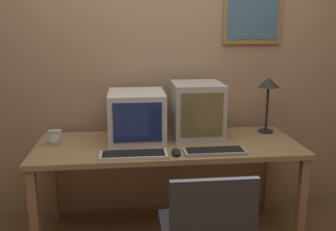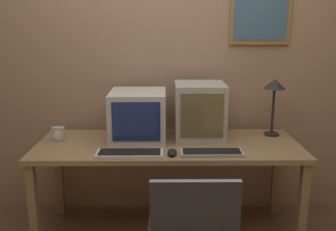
% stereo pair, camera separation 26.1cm
% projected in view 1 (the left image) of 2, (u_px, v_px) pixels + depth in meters
% --- Properties ---
extents(wall_back, '(8.00, 0.08, 2.60)m').
position_uv_depth(wall_back, '(163.00, 58.00, 3.05)').
color(wall_back, tan).
rests_on(wall_back, ground_plane).
extents(desk, '(1.91, 0.73, 0.73)m').
position_uv_depth(desk, '(168.00, 152.00, 2.76)').
color(desk, '#99754C').
rests_on(desk, ground_plane).
extents(monitor_left, '(0.41, 0.44, 0.36)m').
position_uv_depth(monitor_left, '(137.00, 116.00, 2.78)').
color(monitor_left, beige).
rests_on(monitor_left, desk).
extents(monitor_right, '(0.37, 0.39, 0.42)m').
position_uv_depth(monitor_right, '(197.00, 110.00, 2.87)').
color(monitor_right, '#B7B2A8').
rests_on(monitor_right, desk).
extents(keyboard_main, '(0.44, 0.16, 0.03)m').
position_uv_depth(keyboard_main, '(134.00, 155.00, 2.46)').
color(keyboard_main, beige).
rests_on(keyboard_main, desk).
extents(keyboard_side, '(0.42, 0.15, 0.03)m').
position_uv_depth(keyboard_side, '(215.00, 151.00, 2.53)').
color(keyboard_side, '#A8A399').
rests_on(keyboard_side, desk).
extents(mouse_near_keyboard, '(0.06, 0.11, 0.04)m').
position_uv_depth(mouse_near_keyboard, '(176.00, 152.00, 2.49)').
color(mouse_near_keyboard, black).
rests_on(mouse_near_keyboard, desk).
extents(desk_clock, '(0.09, 0.05, 0.11)m').
position_uv_depth(desk_clock, '(55.00, 138.00, 2.69)').
color(desk_clock, '#B7B2AD').
rests_on(desk_clock, desk).
extents(desk_lamp, '(0.17, 0.17, 0.44)m').
position_uv_depth(desk_lamp, '(268.00, 88.00, 2.94)').
color(desk_lamp, black).
rests_on(desk_lamp, desk).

